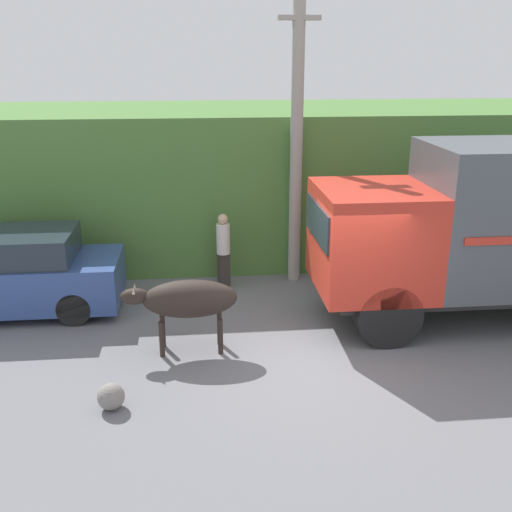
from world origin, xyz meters
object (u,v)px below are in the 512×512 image
(utility_pole, at_px, (297,135))
(roadside_rock, at_px, (111,397))
(cargo_truck, at_px, (506,226))
(pedestrian_on_hill, at_px, (223,246))
(brown_cow, at_px, (187,300))
(parked_suv, at_px, (12,274))

(utility_pole, relative_size, roadside_rock, 16.07)
(cargo_truck, bearing_deg, pedestrian_on_hill, 154.15)
(brown_cow, height_order, parked_suv, parked_suv)
(pedestrian_on_hill, bearing_deg, utility_pole, 163.67)
(roadside_rock, bearing_deg, pedestrian_on_hill, 68.31)
(brown_cow, distance_m, utility_pole, 4.79)
(cargo_truck, relative_size, pedestrian_on_hill, 4.06)
(cargo_truck, relative_size, roadside_rock, 17.04)
(parked_suv, height_order, pedestrian_on_hill, pedestrian_on_hill)
(brown_cow, xyz_separation_m, utility_pole, (2.43, 3.38, 2.37))
(brown_cow, height_order, utility_pole, utility_pole)
(cargo_truck, xyz_separation_m, utility_pole, (-3.63, 2.60, 1.43))
(utility_pole, bearing_deg, brown_cow, -125.73)
(utility_pole, distance_m, roadside_rock, 6.99)
(pedestrian_on_hill, bearing_deg, roadside_rock, 40.62)
(cargo_truck, height_order, roadside_rock, cargo_truck)
(parked_suv, distance_m, utility_pole, 6.62)
(roadside_rock, bearing_deg, brown_cow, 57.10)
(parked_suv, distance_m, roadside_rock, 4.57)
(pedestrian_on_hill, relative_size, utility_pole, 0.26)
(pedestrian_on_hill, height_order, utility_pole, utility_pole)
(brown_cow, relative_size, parked_suv, 0.46)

